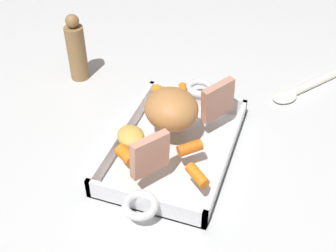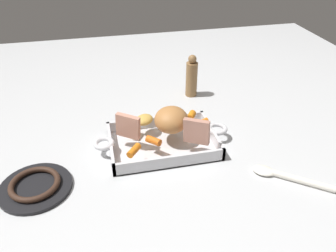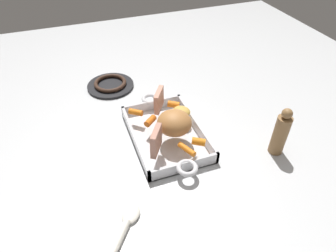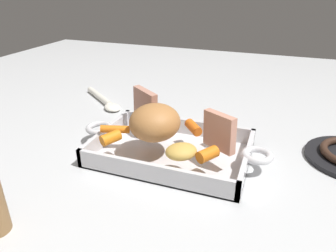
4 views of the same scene
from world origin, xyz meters
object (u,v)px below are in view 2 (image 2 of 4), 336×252
at_px(roast_slice_outer, 197,131).
at_px(baby_carrot_northwest, 134,150).
at_px(roasting_dish, 163,142).
at_px(baby_carrot_northeast, 130,124).
at_px(pepper_mill, 192,77).
at_px(baby_carrot_short, 191,116).
at_px(roast_slice_thin, 128,126).
at_px(potato_near_roast, 144,120).
at_px(stove_burner_rear, 35,186).
at_px(serving_spoon, 285,176).
at_px(baby_carrot_center_right, 199,123).
at_px(baby_carrot_southwest, 154,141).
at_px(pork_roast, 171,120).

distance_m(roast_slice_outer, baby_carrot_northwest, 0.19).
distance_m(roasting_dish, baby_carrot_northeast, 0.12).
bearing_deg(pepper_mill, baby_carrot_short, -106.16).
bearing_deg(baby_carrot_short, roast_slice_thin, -165.43).
xyz_separation_m(roasting_dish, pepper_mill, (0.18, 0.31, 0.06)).
bearing_deg(potato_near_roast, stove_burner_rear, -150.23).
distance_m(roast_slice_thin, serving_spoon, 0.48).
xyz_separation_m(roast_slice_outer, baby_carrot_northwest, (-0.19, -0.01, -0.03)).
bearing_deg(potato_near_roast, baby_carrot_center_right, -16.88).
bearing_deg(pepper_mill, potato_near_roast, -133.86).
relative_size(roast_slice_outer, baby_carrot_northwest, 1.59).
height_order(baby_carrot_center_right, stove_burner_rear, baby_carrot_center_right).
relative_size(roast_slice_outer, baby_carrot_southwest, 1.66).
bearing_deg(baby_carrot_southwest, serving_spoon, -28.22).
height_order(baby_carrot_northwest, baby_carrot_short, baby_carrot_short).
height_order(roast_slice_thin, baby_carrot_northwest, roast_slice_thin).
distance_m(roast_slice_outer, potato_near_roast, 0.19).
xyz_separation_m(roast_slice_outer, baby_carrot_short, (0.02, 0.13, -0.03)).
xyz_separation_m(roast_slice_outer, baby_carrot_center_right, (0.04, 0.08, -0.03)).
bearing_deg(baby_carrot_southwest, baby_carrot_northeast, 118.94).
height_order(baby_carrot_southwest, stove_burner_rear, baby_carrot_southwest).
bearing_deg(pork_roast, baby_carrot_short, 31.88).
xyz_separation_m(roast_slice_outer, potato_near_roast, (-0.13, 0.14, -0.02)).
height_order(roast_slice_outer, serving_spoon, roast_slice_outer).
height_order(pork_roast, baby_carrot_southwest, pork_roast).
height_order(pork_roast, baby_carrot_short, pork_roast).
distance_m(baby_carrot_northeast, baby_carrot_short, 0.21).
distance_m(roast_slice_thin, baby_carrot_southwest, 0.09).
distance_m(roasting_dish, stove_burner_rear, 0.39).
distance_m(roasting_dish, pepper_mill, 0.36).
xyz_separation_m(roasting_dish, potato_near_roast, (-0.05, 0.07, 0.04)).
bearing_deg(baby_carrot_center_right, roast_slice_outer, -113.48).
height_order(baby_carrot_center_right, serving_spoon, baby_carrot_center_right).
height_order(stove_burner_rear, pepper_mill, pepper_mill).
bearing_deg(roast_slice_thin, roasting_dish, -5.85).
bearing_deg(pork_roast, potato_near_roast, 143.83).
xyz_separation_m(roasting_dish, pork_roast, (0.03, 0.02, 0.07)).
bearing_deg(baby_carrot_short, baby_carrot_northwest, -145.90).
relative_size(roast_slice_outer, potato_near_roast, 1.24).
bearing_deg(stove_burner_rear, baby_carrot_short, 20.50).
bearing_deg(roast_slice_thin, potato_near_roast, 46.82).
relative_size(roasting_dish, potato_near_roast, 6.85).
bearing_deg(stove_burner_rear, baby_carrot_northwest, 8.07).
height_order(roasting_dish, roast_slice_thin, roast_slice_thin).
bearing_deg(baby_carrot_northeast, pepper_mill, 41.84).
xyz_separation_m(baby_carrot_northwest, stove_burner_rear, (-0.27, -0.04, -0.04)).
relative_size(roast_slice_outer, pepper_mill, 0.46).
distance_m(pork_roast, pepper_mill, 0.33).
relative_size(baby_carrot_southwest, serving_spoon, 0.24).
relative_size(roast_slice_thin, baby_carrot_center_right, 1.17).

